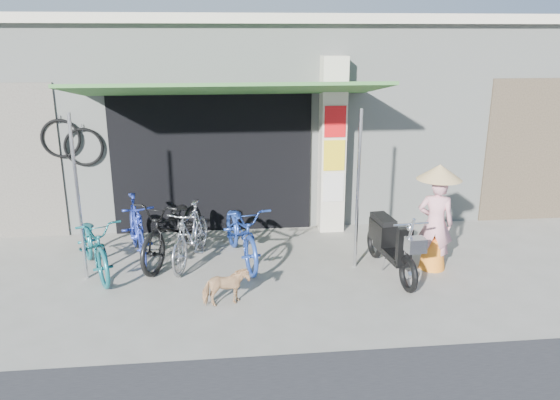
{
  "coord_description": "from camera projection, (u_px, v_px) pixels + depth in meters",
  "views": [
    {
      "loc": [
        -1.01,
        -6.62,
        3.33
      ],
      "look_at": [
        -0.2,
        1.0,
        1.0
      ],
      "focal_mm": 35.0,
      "sensor_mm": 36.0,
      "label": 1
    }
  ],
  "objects": [
    {
      "name": "ground",
      "position": [
        303.0,
        292.0,
        7.37
      ],
      "size": [
        80.0,
        80.0,
        0.0
      ],
      "primitive_type": "plane",
      "color": "gray",
      "rests_on": "ground"
    },
    {
      "name": "bicycle_shop",
      "position": [
        269.0,
        107.0,
        11.68
      ],
      "size": [
        12.3,
        5.3,
        3.66
      ],
      "color": "#A4AAA2",
      "rests_on": "ground"
    },
    {
      "name": "shop_pillar",
      "position": [
        332.0,
        146.0,
        9.35
      ],
      "size": [
        0.42,
        0.44,
        3.0
      ],
      "color": "beige",
      "rests_on": "ground"
    },
    {
      "name": "awning",
      "position": [
        228.0,
        92.0,
        8.09
      ],
      "size": [
        4.6,
        1.88,
        2.72
      ],
      "color": "#33662E",
      "rests_on": "ground"
    },
    {
      "name": "neighbour_right",
      "position": [
        553.0,
        150.0,
        9.96
      ],
      "size": [
        2.6,
        0.06,
        2.6
      ],
      "primitive_type": "cube",
      "color": "brown",
      "rests_on": "ground"
    },
    {
      "name": "bike_teal",
      "position": [
        94.0,
        244.0,
        7.83
      ],
      "size": [
        1.24,
        1.82,
        0.9
      ],
      "primitive_type": "imported",
      "rotation": [
        0.0,
        0.0,
        0.41
      ],
      "color": "#176269",
      "rests_on": "ground"
    },
    {
      "name": "bike_blue",
      "position": [
        137.0,
        228.0,
        8.37
      ],
      "size": [
        0.87,
        1.66,
        0.96
      ],
      "primitive_type": "imported",
      "rotation": [
        0.0,
        0.0,
        0.28
      ],
      "color": "navy",
      "rests_on": "ground"
    },
    {
      "name": "bike_black",
      "position": [
        174.0,
        228.0,
        8.31
      ],
      "size": [
        1.36,
        2.06,
        1.02
      ],
      "primitive_type": "imported",
      "rotation": [
        0.0,
        0.0,
        -0.38
      ],
      "color": "black",
      "rests_on": "ground"
    },
    {
      "name": "bike_silver",
      "position": [
        191.0,
        234.0,
        8.16
      ],
      "size": [
        0.86,
        1.6,
        0.93
      ],
      "primitive_type": "imported",
      "rotation": [
        0.0,
        0.0,
        -0.29
      ],
      "color": "#ABABAF",
      "rests_on": "ground"
    },
    {
      "name": "bike_navy",
      "position": [
        242.0,
        231.0,
        8.25
      ],
      "size": [
        0.99,
        1.9,
        0.95
      ],
      "primitive_type": "imported",
      "rotation": [
        0.0,
        0.0,
        0.21
      ],
      "color": "#203E96",
      "rests_on": "ground"
    },
    {
      "name": "street_dog",
      "position": [
        226.0,
        287.0,
        6.93
      ],
      "size": [
        0.64,
        0.4,
        0.5
      ],
      "primitive_type": "imported",
      "rotation": [
        0.0,
        0.0,
        1.81
      ],
      "color": "#94784E",
      "rests_on": "ground"
    },
    {
      "name": "moped",
      "position": [
        390.0,
        244.0,
        7.85
      ],
      "size": [
        0.49,
        1.71,
        0.97
      ],
      "rotation": [
        0.0,
        0.0,
        0.1
      ],
      "color": "black",
      "rests_on": "ground"
    },
    {
      "name": "nun",
      "position": [
        436.0,
        217.0,
        7.89
      ],
      "size": [
        0.64,
        0.64,
        1.58
      ],
      "rotation": [
        0.0,
        0.0,
        2.79
      ],
      "color": "#CF8C95",
      "rests_on": "ground"
    }
  ]
}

